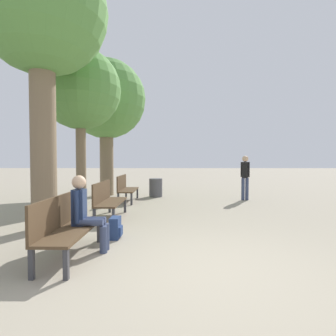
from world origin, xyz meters
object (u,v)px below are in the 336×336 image
at_px(tree_row_0, 41,14).
at_px(backpack, 116,228).
at_px(person_seated, 86,211).
at_px(trash_bin, 156,188).
at_px(bench_row_0, 64,224).
at_px(bench_row_1, 107,198).
at_px(pedestrian_near, 245,175).
at_px(bench_row_2, 125,187).
at_px(tree_row_2, 106,101).
at_px(tree_row_1, 80,90).

height_order(tree_row_0, backpack, tree_row_0).
bearing_deg(person_seated, trash_bin, 83.10).
height_order(bench_row_0, tree_row_0, tree_row_0).
xyz_separation_m(backpack, trash_bin, (0.42, 5.41, 0.16)).
xyz_separation_m(tree_row_0, trash_bin, (2.03, 4.82, -4.06)).
relative_size(bench_row_0, bench_row_1, 1.00).
distance_m(bench_row_0, pedestrian_near, 6.98).
distance_m(bench_row_0, backpack, 1.15).
bearing_deg(backpack, tree_row_0, 160.01).
bearing_deg(bench_row_2, bench_row_0, -90.00).
distance_m(tree_row_2, backpack, 7.07).
bearing_deg(tree_row_0, bench_row_0, -55.76).
xyz_separation_m(bench_row_0, trash_bin, (0.98, 6.37, -0.15)).
relative_size(bench_row_1, pedestrian_near, 0.96).
bearing_deg(bench_row_1, pedestrian_near, 34.88).
height_order(tree_row_1, tree_row_2, tree_row_2).
bearing_deg(tree_row_2, bench_row_0, -81.21).
xyz_separation_m(bench_row_0, pedestrian_near, (4.23, 5.54, 0.41)).
distance_m(bench_row_0, tree_row_2, 7.64).
height_order(bench_row_2, backpack, bench_row_2).
bearing_deg(tree_row_1, tree_row_2, 90.00).
height_order(bench_row_2, pedestrian_near, pedestrian_near).
distance_m(person_seated, trash_bin, 6.15).
bearing_deg(bench_row_0, pedestrian_near, 52.64).
bearing_deg(tree_row_2, trash_bin, -11.91).
height_order(bench_row_1, pedestrian_near, pedestrian_near).
distance_m(bench_row_0, tree_row_0, 4.33).
relative_size(bench_row_2, backpack, 3.91).
relative_size(pedestrian_near, trash_bin, 2.24).
height_order(tree_row_2, trash_bin, tree_row_2).
height_order(backpack, pedestrian_near, pedestrian_near).
bearing_deg(bench_row_0, backpack, 59.80).
bearing_deg(tree_row_0, person_seated, -44.61).
xyz_separation_m(tree_row_2, trash_bin, (2.03, -0.43, -3.48)).
bearing_deg(bench_row_1, tree_row_1, 131.47).
relative_size(bench_row_0, trash_bin, 2.16).
bearing_deg(tree_row_0, trash_bin, 67.19).
height_order(backpack, trash_bin, trash_bin).
bearing_deg(person_seated, pedestrian_near, 52.87).
xyz_separation_m(tree_row_0, pedestrian_near, (5.28, 3.99, -3.50)).
distance_m(tree_row_0, tree_row_2, 5.28).
bearing_deg(person_seated, bench_row_2, 92.80).
height_order(tree_row_2, person_seated, tree_row_2).
distance_m(tree_row_0, pedestrian_near, 7.49).
bearing_deg(tree_row_0, backpack, -19.99).
bearing_deg(person_seated, bench_row_0, -131.63).
bearing_deg(bench_row_1, trash_bin, 75.49).
xyz_separation_m(bench_row_0, person_seated, (0.24, 0.27, 0.14)).
bearing_deg(backpack, trash_bin, 85.56).
xyz_separation_m(bench_row_1, bench_row_2, (0.00, 2.59, 0.00)).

